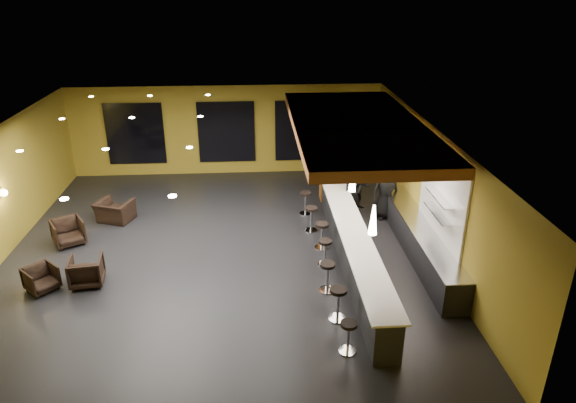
{
  "coord_description": "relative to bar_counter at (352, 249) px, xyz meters",
  "views": [
    {
      "loc": [
        1.08,
        -13.04,
        7.29
      ],
      "look_at": [
        2.0,
        0.5,
        1.3
      ],
      "focal_mm": 32.0,
      "sensor_mm": 36.0,
      "label": 1
    }
  ],
  "objects": [
    {
      "name": "staff_a",
      "position": [
        0.51,
        2.86,
        0.38
      ],
      "size": [
        0.75,
        0.62,
        1.75
      ],
      "primitive_type": "imported",
      "rotation": [
        0.0,
        0.0,
        0.37
      ],
      "color": "black",
      "rests_on": "floor"
    },
    {
      "name": "floor",
      "position": [
        -3.65,
        1.0,
        -0.55
      ],
      "size": [
        12.0,
        13.0,
        0.1
      ],
      "primitive_type": "cube",
      "color": "black",
      "rests_on": "ground"
    },
    {
      "name": "wall_shelf_upper",
      "position": [
        2.17,
        -0.2,
        1.55
      ],
      "size": [
        0.3,
        1.5,
        0.03
      ],
      "primitive_type": "cube",
      "color": "silver",
      "rests_on": "wall_right"
    },
    {
      "name": "armchair_d",
      "position": [
        -7.12,
        3.28,
        -0.15
      ],
      "size": [
        1.31,
        1.23,
        0.69
      ],
      "primitive_type": "imported",
      "rotation": [
        0.0,
        0.0,
        2.8
      ],
      "color": "black",
      "rests_on": "floor"
    },
    {
      "name": "tile_backsplash",
      "position": [
        2.31,
        0.0,
        1.5
      ],
      "size": [
        0.06,
        3.2,
        2.4
      ],
      "primitive_type": "cube",
      "color": "white",
      "rests_on": "wall_right"
    },
    {
      "name": "bar_stool_4",
      "position": [
        -0.7,
        1.02,
        0.01
      ],
      "size": [
        0.4,
        0.4,
        0.79
      ],
      "rotation": [
        0.0,
        0.0,
        -0.0
      ],
      "color": "silver",
      "rests_on": "floor"
    },
    {
      "name": "bar_counter",
      "position": [
        0.0,
        0.0,
        0.0
      ],
      "size": [
        0.6,
        8.0,
        1.0
      ],
      "primitive_type": "cube",
      "color": "black",
      "rests_on": "floor"
    },
    {
      "name": "wood_soffit",
      "position": [
        0.35,
        2.0,
        2.86
      ],
      "size": [
        3.6,
        8.0,
        0.28
      ],
      "primitive_type": "cube",
      "color": "#B06433",
      "rests_on": "ceiling"
    },
    {
      "name": "bar_stool_0",
      "position": [
        -0.73,
        -3.5,
        -0.03
      ],
      "size": [
        0.37,
        0.37,
        0.74
      ],
      "rotation": [
        0.0,
        0.0,
        0.4
      ],
      "color": "silver",
      "rests_on": "floor"
    },
    {
      "name": "armchair_c",
      "position": [
        -8.11,
        1.79,
        -0.11
      ],
      "size": [
        1.15,
        1.15,
        0.77
      ],
      "primitive_type": "imported",
      "rotation": [
        0.0,
        0.0,
        0.54
      ],
      "color": "black",
      "rests_on": "floor"
    },
    {
      "name": "window_right",
      "position": [
        -0.65,
        7.44,
        1.2
      ],
      "size": [
        2.2,
        0.06,
        2.4
      ],
      "primitive_type": "cube",
      "color": "black",
      "rests_on": "wall_back"
    },
    {
      "name": "wall_front",
      "position": [
        -3.65,
        -5.55,
        1.25
      ],
      "size": [
        12.0,
        0.1,
        3.5
      ],
      "primitive_type": "cube",
      "color": "olive",
      "rests_on": "floor"
    },
    {
      "name": "armchair_b",
      "position": [
        -6.95,
        -0.44,
        -0.12
      ],
      "size": [
        0.91,
        0.93,
        0.75
      ],
      "primitive_type": "imported",
      "rotation": [
        0.0,
        0.0,
        3.27
      ],
      "color": "black",
      "rests_on": "floor"
    },
    {
      "name": "wall_right",
      "position": [
        2.4,
        1.0,
        1.25
      ],
      "size": [
        0.1,
        13.0,
        3.5
      ],
      "primitive_type": "cube",
      "color": "olive",
      "rests_on": "floor"
    },
    {
      "name": "window_left",
      "position": [
        -7.15,
        7.44,
        1.2
      ],
      "size": [
        2.2,
        0.06,
        2.4
      ],
      "primitive_type": "cube",
      "color": "black",
      "rests_on": "wall_back"
    },
    {
      "name": "wall_sconce",
      "position": [
        -9.53,
        1.5,
        1.3
      ],
      "size": [
        0.22,
        0.22,
        0.22
      ],
      "primitive_type": "sphere",
      "color": "#FFE5B2",
      "rests_on": "wall_left"
    },
    {
      "name": "prep_top",
      "position": [
        2.0,
        0.5,
        0.39
      ],
      "size": [
        0.72,
        6.0,
        0.03
      ],
      "primitive_type": "cube",
      "color": "silver",
      "rests_on": "prep_counter"
    },
    {
      "name": "staff_b",
      "position": [
        0.89,
        3.67,
        0.26
      ],
      "size": [
        0.85,
        0.73,
        1.52
      ],
      "primitive_type": "imported",
      "rotation": [
        0.0,
        0.0,
        0.24
      ],
      "color": "black",
      "rests_on": "floor"
    },
    {
      "name": "pendant_2",
      "position": [
        0.0,
        3.0,
        1.85
      ],
      "size": [
        0.2,
        0.2,
        0.7
      ],
      "primitive_type": "cone",
      "color": "white",
      "rests_on": "wood_soffit"
    },
    {
      "name": "bar_stool_3",
      "position": [
        -0.74,
        0.07,
        -0.02
      ],
      "size": [
        0.38,
        0.38,
        0.75
      ],
      "rotation": [
        0.0,
        0.0,
        0.29
      ],
      "color": "silver",
      "rests_on": "floor"
    },
    {
      "name": "bar_stool_2",
      "position": [
        -0.85,
        -1.19,
        0.01
      ],
      "size": [
        0.4,
        0.4,
        0.79
      ],
      "rotation": [
        0.0,
        0.0,
        -0.37
      ],
      "color": "silver",
      "rests_on": "floor"
    },
    {
      "name": "column",
      "position": [
        0.0,
        4.6,
        1.25
      ],
      "size": [
        0.6,
        0.6,
        3.5
      ],
      "primitive_type": "cube",
      "color": "brown",
      "rests_on": "floor"
    },
    {
      "name": "ceiling",
      "position": [
        -3.65,
        1.0,
        3.05
      ],
      "size": [
        12.0,
        13.0,
        0.1
      ],
      "primitive_type": "cube",
      "color": "black"
    },
    {
      "name": "bar_top",
      "position": [
        0.0,
        0.0,
        0.52
      ],
      "size": [
        0.78,
        8.1,
        0.05
      ],
      "primitive_type": "cube",
      "color": "white",
      "rests_on": "bar_counter"
    },
    {
      "name": "prep_counter",
      "position": [
        2.0,
        0.5,
        -0.07
      ],
      "size": [
        0.7,
        6.0,
        0.86
      ],
      "primitive_type": "cube",
      "color": "black",
      "rests_on": "floor"
    },
    {
      "name": "armchair_a",
      "position": [
        -8.01,
        -0.66,
        -0.17
      ],
      "size": [
        1.0,
        1.0,
        0.65
      ],
      "primitive_type": "imported",
      "rotation": [
        0.0,
        0.0,
        0.81
      ],
      "color": "black",
      "rests_on": "floor"
    },
    {
      "name": "bar_stool_6",
      "position": [
        -0.94,
        3.39,
        -0.0
      ],
      "size": [
        0.4,
        0.4,
        0.78
      ],
      "rotation": [
        0.0,
        0.0,
        0.02
      ],
      "color": "silver",
      "rests_on": "floor"
    },
    {
      "name": "pendant_0",
      "position": [
        0.0,
        -2.0,
        1.85
      ],
      "size": [
        0.2,
        0.2,
        0.7
      ],
      "primitive_type": "cone",
      "color": "white",
      "rests_on": "wood_soffit"
    },
    {
      "name": "pendant_1",
      "position": [
        0.0,
        0.5,
        1.85
      ],
      "size": [
        0.2,
        0.2,
        0.7
      ],
      "primitive_type": "cone",
      "color": "white",
      "rests_on": "wood_soffit"
    },
    {
      "name": "wall_back",
      "position": [
        -3.65,
        7.55,
        1.25
      ],
      "size": [
        12.0,
        0.1,
        3.5
      ],
      "primitive_type": "cube",
      "color": "olive",
      "rests_on": "floor"
    },
    {
      "name": "window_center",
      "position": [
        -3.65,
        7.44,
        1.2
      ],
      "size": [
        2.2,
        0.06,
        2.4
      ],
      "primitive_type": "cube",
      "color": "black",
      "rests_on": "wall_back"
    },
    {
      "name": "bar_stool_5",
      "position": [
        -0.89,
        2.14,
        0.01
      ],
      "size": [
        0.4,
        0.4,
        0.8
      ],
      "rotation": [
        0.0,
        0.0,
        0.19
      ],
      "color": "silver",
      "rests_on": "floor"
    },
    {
      "name": "staff_c",
      "position": [
        1.6,
        2.95,
        0.44
      ],
      "size": [
        1.02,
        0.77,
        1.88
      ],
      "primitive_type": "imported",
      "rotation": [
        0.0,
        0.0,
        0.2
      ],
      "color": "black",
      "rests_on": "floor"
    },
    {
      "name": "bar_stool_1",
      "position": [
        -0.77,
        -2.37,
        0.03
      ],
      "size": [
        0.42,
        0.42,
        0.82
      ],
      "rotation": [
        0.0,
        0.0,
        0.11
      ],
      "color": "silver",
      "rests_on": "floor"
    },
    {
      "name": "wall_shelf_lower",
      "position": [
        2.17,
        -0.2,
        1.1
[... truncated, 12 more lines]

